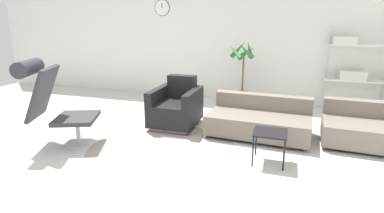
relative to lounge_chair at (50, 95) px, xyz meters
The scene contains 10 objects.
ground_plane 1.85m from the lounge_chair, 14.43° to the left, with size 12.00×12.00×0.00m, color silver.
wall_back 3.85m from the lounge_chair, 64.36° to the left, with size 12.00×0.09×2.80m.
round_rug 1.74m from the lounge_chair, 10.60° to the left, with size 2.09×2.09×0.01m.
lounge_chair is the anchor object (origin of this frame).
armchair_red 1.97m from the lounge_chair, 44.75° to the left, with size 0.75×0.88×0.82m.
couch_low 3.10m from the lounge_chair, 25.57° to the left, with size 1.59×0.97×0.59m.
couch_second 4.54m from the lounge_chair, 17.96° to the left, with size 1.28×0.95×0.59m.
side_table 3.02m from the lounge_chair, ahead, with size 0.41×0.41×0.41m.
potted_plant 3.66m from the lounge_chair, 52.49° to the left, with size 0.59×0.65×1.37m.
shelf_unit 5.35m from the lounge_chair, 36.67° to the left, with size 1.13×0.28×1.64m.
Camera 1 is at (1.47, -3.66, 1.72)m, focal length 28.00 mm.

